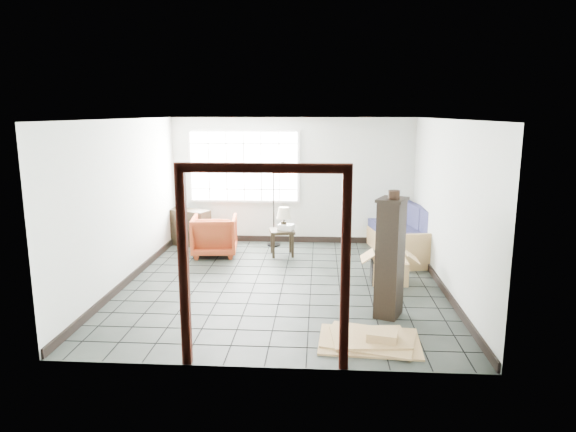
# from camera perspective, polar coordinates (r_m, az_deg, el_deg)

# --- Properties ---
(ground) EXTENTS (5.50, 5.50, 0.00)m
(ground) POSITION_cam_1_polar(r_m,az_deg,el_deg) (8.29, -0.58, -7.55)
(ground) COLOR black
(ground) RESTS_ON ground
(room_shell) EXTENTS (5.02, 5.52, 2.61)m
(room_shell) POSITION_cam_1_polar(r_m,az_deg,el_deg) (7.93, -0.59, 4.06)
(room_shell) COLOR silver
(room_shell) RESTS_ON ground
(window_panel) EXTENTS (2.32, 0.08, 1.52)m
(window_panel) POSITION_cam_1_polar(r_m,az_deg,el_deg) (10.69, -4.91, 5.51)
(window_panel) COLOR silver
(window_panel) RESTS_ON ground
(doorway_trim) EXTENTS (1.80, 0.08, 2.20)m
(doorway_trim) POSITION_cam_1_polar(r_m,az_deg,el_deg) (5.31, -2.75, -2.93)
(doorway_trim) COLOR #3A140D
(doorway_trim) RESTS_ON ground
(futon_sofa) EXTENTS (1.23, 2.29, 0.96)m
(futon_sofa) POSITION_cam_1_polar(r_m,az_deg,el_deg) (10.15, 12.82, -2.23)
(futon_sofa) COLOR #9A7A45
(futon_sofa) RESTS_ON ground
(armchair) EXTENTS (0.91, 0.86, 0.85)m
(armchair) POSITION_cam_1_polar(r_m,az_deg,el_deg) (9.91, -8.17, -1.94)
(armchair) COLOR brown
(armchair) RESTS_ON ground
(side_table) EXTENTS (0.53, 0.53, 0.50)m
(side_table) POSITION_cam_1_polar(r_m,az_deg,el_deg) (9.80, -0.66, -2.04)
(side_table) COLOR black
(side_table) RESTS_ON ground
(table_lamp) EXTENTS (0.34, 0.34, 0.43)m
(table_lamp) POSITION_cam_1_polar(r_m,az_deg,el_deg) (9.76, -0.47, 0.23)
(table_lamp) COLOR black
(table_lamp) RESTS_ON side_table
(projector) EXTENTS (0.33, 0.29, 0.10)m
(projector) POSITION_cam_1_polar(r_m,az_deg,el_deg) (9.78, -0.24, -1.22)
(projector) COLOR silver
(projector) RESTS_ON side_table
(floor_lamp) EXTENTS (0.46, 0.47, 1.75)m
(floor_lamp) POSITION_cam_1_polar(r_m,az_deg,el_deg) (10.31, -1.16, 1.60)
(floor_lamp) COLOR black
(floor_lamp) RESTS_ON ground
(console_shelf) EXTENTS (1.02, 0.71, 0.74)m
(console_shelf) POSITION_cam_1_polar(r_m,az_deg,el_deg) (10.81, -11.09, -1.22)
(console_shelf) COLOR black
(console_shelf) RESTS_ON ground
(tall_shelf) EXTENTS (0.48, 0.54, 1.61)m
(tall_shelf) POSITION_cam_1_polar(r_m,az_deg,el_deg) (6.94, 11.28, -4.50)
(tall_shelf) COLOR black
(tall_shelf) RESTS_ON ground
(pot) EXTENTS (0.17, 0.17, 0.11)m
(pot) POSITION_cam_1_polar(r_m,az_deg,el_deg) (6.70, 11.69, 2.33)
(pot) COLOR black
(pot) RESTS_ON tall_shelf
(open_box) EXTENTS (0.91, 0.47, 0.51)m
(open_box) POSITION_cam_1_polar(r_m,az_deg,el_deg) (8.46, 11.16, -6.05)
(open_box) COLOR #A78A50
(open_box) RESTS_ON ground
(cardboard_pile) EXTENTS (1.24, 1.01, 0.17)m
(cardboard_pile) POSITION_cam_1_polar(r_m,az_deg,el_deg) (6.36, 9.23, -13.35)
(cardboard_pile) COLOR #A78A50
(cardboard_pile) RESTS_ON ground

